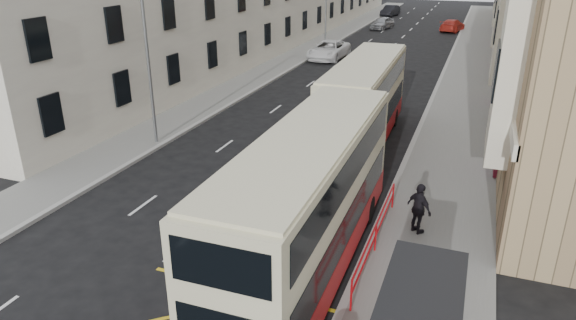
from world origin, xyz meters
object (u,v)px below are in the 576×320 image
at_px(street_lamp_far, 327,0).
at_px(double_decker_rear, 364,103).
at_px(car_dark, 390,11).
at_px(street_lamp_near, 148,54).
at_px(double_decker_front, 309,203).
at_px(car_silver, 382,23).
at_px(white_van, 329,50).
at_px(pedestrian_far, 419,209).
at_px(car_red, 452,25).

relative_size(street_lamp_far, double_decker_rear, 0.73).
bearing_deg(car_dark, double_decker_rear, -73.13).
height_order(street_lamp_near, car_dark, street_lamp_near).
distance_m(double_decker_front, car_silver, 53.39).
relative_size(white_van, car_dark, 1.22).
xyz_separation_m(pedestrian_far, white_van, (-11.78, 29.05, -0.26)).
height_order(street_lamp_far, car_red, street_lamp_far).
relative_size(double_decker_front, car_silver, 2.53).
xyz_separation_m(street_lamp_near, double_decker_front, (10.78, -7.79, -2.34)).
bearing_deg(white_van, street_lamp_far, 112.56).
height_order(car_silver, car_red, car_silver).
height_order(street_lamp_near, white_van, street_lamp_near).
height_order(double_decker_rear, pedestrian_far, double_decker_rear).
bearing_deg(double_decker_rear, pedestrian_far, -66.75).
bearing_deg(car_dark, street_lamp_far, -84.72).
xyz_separation_m(double_decker_rear, car_silver, (-6.99, 41.14, -1.44)).
xyz_separation_m(street_lamp_near, white_van, (1.96, 24.48, -3.82)).
height_order(street_lamp_far, white_van, street_lamp_far).
distance_m(street_lamp_far, car_silver, 15.74).
relative_size(street_lamp_far, car_dark, 1.67).
xyz_separation_m(pedestrian_far, car_silver, (-10.87, 49.55, -0.31)).
xyz_separation_m(double_decker_rear, car_red, (1.39, 42.22, -1.47)).
bearing_deg(car_silver, double_decker_front, -68.63).
height_order(street_lamp_near, street_lamp_far, same).
height_order(car_silver, car_dark, car_dark).
xyz_separation_m(street_lamp_near, car_silver, (2.86, 44.99, -3.87)).
bearing_deg(white_van, double_decker_front, -71.67).
bearing_deg(car_silver, white_van, -79.69).
bearing_deg(street_lamp_near, street_lamp_far, 90.00).
bearing_deg(pedestrian_far, white_van, -28.36).
bearing_deg(double_decker_front, white_van, 104.79).
bearing_deg(double_decker_front, car_dark, 97.48).
xyz_separation_m(car_silver, car_dark, (-1.42, 13.75, 0.03)).
xyz_separation_m(double_decker_front, car_red, (0.47, 53.86, -1.57)).
distance_m(double_decker_rear, car_dark, 55.55).
xyz_separation_m(street_lamp_near, street_lamp_far, (0.00, 30.00, 0.00)).
bearing_deg(white_van, double_decker_rear, -66.02).
height_order(street_lamp_far, car_dark, street_lamp_far).
bearing_deg(double_decker_front, street_lamp_far, 105.42).
height_order(street_lamp_far, car_silver, street_lamp_far).
distance_m(white_van, car_red, 23.50).
bearing_deg(car_red, double_decker_front, 101.12).
relative_size(street_lamp_near, white_van, 1.37).
relative_size(car_silver, car_red, 0.89).
xyz_separation_m(street_lamp_far, pedestrian_far, (13.73, -34.57, -3.56)).
height_order(street_lamp_near, double_decker_front, street_lamp_near).
distance_m(street_lamp_near, double_decker_front, 13.51).
bearing_deg(pedestrian_far, double_decker_front, 87.11).
bearing_deg(pedestrian_far, car_red, -47.62).
bearing_deg(white_van, street_lamp_near, -91.54).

